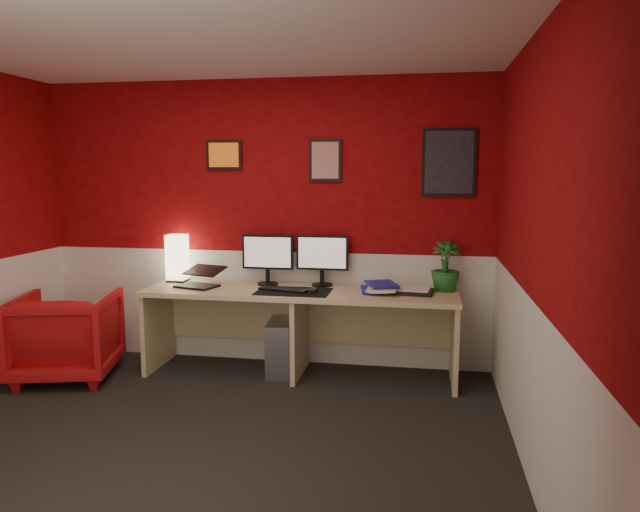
{
  "coord_description": "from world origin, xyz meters",
  "views": [
    {
      "loc": [
        1.39,
        -3.28,
        1.71
      ],
      "look_at": [
        0.6,
        1.21,
        1.05
      ],
      "focal_mm": 33.02,
      "sensor_mm": 36.0,
      "label": 1
    }
  ],
  "objects_px": {
    "laptop": "(197,274)",
    "monitor_left": "(267,252)",
    "zen_tray": "(411,291)",
    "potted_plant": "(445,266)",
    "desk": "(300,333)",
    "shoji_lamp": "(177,259)",
    "pc_tower": "(281,347)",
    "monitor_right": "(322,252)",
    "armchair": "(67,336)"
  },
  "relations": [
    {
      "from": "laptop",
      "to": "monitor_left",
      "type": "height_order",
      "value": "monitor_left"
    },
    {
      "from": "zen_tray",
      "to": "potted_plant",
      "type": "distance_m",
      "value": 0.36
    },
    {
      "from": "desk",
      "to": "shoji_lamp",
      "type": "distance_m",
      "value": 1.3
    },
    {
      "from": "laptop",
      "to": "pc_tower",
      "type": "xyz_separation_m",
      "value": [
        0.71,
        0.06,
        -0.61
      ]
    },
    {
      "from": "monitor_left",
      "to": "monitor_right",
      "type": "distance_m",
      "value": 0.47
    },
    {
      "from": "shoji_lamp",
      "to": "pc_tower",
      "type": "xyz_separation_m",
      "value": [
        0.98,
        -0.16,
        -0.7
      ]
    },
    {
      "from": "monitor_left",
      "to": "laptop",
      "type": "bearing_deg",
      "value": -159.27
    },
    {
      "from": "laptop",
      "to": "shoji_lamp",
      "type": "bearing_deg",
      "value": 156.82
    },
    {
      "from": "monitor_left",
      "to": "zen_tray",
      "type": "xyz_separation_m",
      "value": [
        1.23,
        -0.15,
        -0.28
      ]
    },
    {
      "from": "desk",
      "to": "potted_plant",
      "type": "distance_m",
      "value": 1.33
    },
    {
      "from": "monitor_right",
      "to": "armchair",
      "type": "bearing_deg",
      "value": -163.18
    },
    {
      "from": "laptop",
      "to": "desk",
      "type": "bearing_deg",
      "value": 18.81
    },
    {
      "from": "monitor_right",
      "to": "armchair",
      "type": "distance_m",
      "value": 2.24
    },
    {
      "from": "potted_plant",
      "to": "armchair",
      "type": "height_order",
      "value": "potted_plant"
    },
    {
      "from": "zen_tray",
      "to": "armchair",
      "type": "distance_m",
      "value": 2.86
    },
    {
      "from": "desk",
      "to": "zen_tray",
      "type": "height_order",
      "value": "zen_tray"
    },
    {
      "from": "monitor_right",
      "to": "potted_plant",
      "type": "relative_size",
      "value": 1.4
    },
    {
      "from": "monitor_left",
      "to": "armchair",
      "type": "height_order",
      "value": "monitor_left"
    },
    {
      "from": "pc_tower",
      "to": "shoji_lamp",
      "type": "bearing_deg",
      "value": 164.97
    },
    {
      "from": "shoji_lamp",
      "to": "pc_tower",
      "type": "distance_m",
      "value": 1.22
    },
    {
      "from": "monitor_right",
      "to": "pc_tower",
      "type": "height_order",
      "value": "monitor_right"
    },
    {
      "from": "potted_plant",
      "to": "desk",
      "type": "bearing_deg",
      "value": -171.5
    },
    {
      "from": "potted_plant",
      "to": "armchair",
      "type": "xyz_separation_m",
      "value": [
        -3.08,
        -0.57,
        -0.58
      ]
    },
    {
      "from": "monitor_left",
      "to": "desk",
      "type": "bearing_deg",
      "value": -30.29
    },
    {
      "from": "desk",
      "to": "potted_plant",
      "type": "xyz_separation_m",
      "value": [
        1.19,
        0.18,
        0.57
      ]
    },
    {
      "from": "laptop",
      "to": "armchair",
      "type": "relative_size",
      "value": 0.42
    },
    {
      "from": "laptop",
      "to": "pc_tower",
      "type": "bearing_deg",
      "value": 22.16
    },
    {
      "from": "monitor_right",
      "to": "armchair",
      "type": "height_order",
      "value": "monitor_right"
    },
    {
      "from": "shoji_lamp",
      "to": "monitor_left",
      "type": "bearing_deg",
      "value": -0.9
    },
    {
      "from": "pc_tower",
      "to": "zen_tray",
      "type": "bearing_deg",
      "value": -5.59
    },
    {
      "from": "pc_tower",
      "to": "armchair",
      "type": "bearing_deg",
      "value": -171.51
    },
    {
      "from": "potted_plant",
      "to": "pc_tower",
      "type": "bearing_deg",
      "value": -174.09
    },
    {
      "from": "desk",
      "to": "pc_tower",
      "type": "distance_m",
      "value": 0.23
    },
    {
      "from": "desk",
      "to": "laptop",
      "type": "distance_m",
      "value": 1.01
    },
    {
      "from": "shoji_lamp",
      "to": "potted_plant",
      "type": "xyz_separation_m",
      "value": [
        2.34,
        -0.02,
        0.01
      ]
    },
    {
      "from": "laptop",
      "to": "potted_plant",
      "type": "distance_m",
      "value": 2.09
    },
    {
      "from": "desk",
      "to": "armchair",
      "type": "distance_m",
      "value": 1.93
    },
    {
      "from": "monitor_left",
      "to": "potted_plant",
      "type": "distance_m",
      "value": 1.51
    },
    {
      "from": "monitor_right",
      "to": "pc_tower",
      "type": "relative_size",
      "value": 1.29
    },
    {
      "from": "shoji_lamp",
      "to": "laptop",
      "type": "relative_size",
      "value": 1.21
    },
    {
      "from": "shoji_lamp",
      "to": "armchair",
      "type": "xyz_separation_m",
      "value": [
        -0.74,
        -0.59,
        -0.57
      ]
    },
    {
      "from": "laptop",
      "to": "monitor_left",
      "type": "xyz_separation_m",
      "value": [
        0.57,
        0.21,
        0.18
      ]
    },
    {
      "from": "desk",
      "to": "pc_tower",
      "type": "xyz_separation_m",
      "value": [
        -0.17,
        0.04,
        -0.14
      ]
    },
    {
      "from": "desk",
      "to": "pc_tower",
      "type": "bearing_deg",
      "value": 168.16
    },
    {
      "from": "zen_tray",
      "to": "pc_tower",
      "type": "distance_m",
      "value": 1.21
    },
    {
      "from": "monitor_left",
      "to": "zen_tray",
      "type": "bearing_deg",
      "value": -7.04
    },
    {
      "from": "potted_plant",
      "to": "armchair",
      "type": "relative_size",
      "value": 0.53
    },
    {
      "from": "desk",
      "to": "monitor_left",
      "type": "bearing_deg",
      "value": 149.71
    },
    {
      "from": "desk",
      "to": "armchair",
      "type": "relative_size",
      "value": 3.32
    },
    {
      "from": "shoji_lamp",
      "to": "monitor_right",
      "type": "distance_m",
      "value": 1.31
    }
  ]
}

